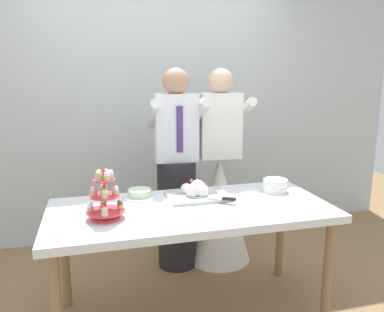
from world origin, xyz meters
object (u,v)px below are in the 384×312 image
(cupcake_stand, at_px, (105,197))
(round_cake, at_px, (140,194))
(plate_stack, at_px, (275,185))
(dessert_table, at_px, (191,218))
(person_groom, at_px, (177,181))
(person_bride, at_px, (219,195))
(main_cake_tray, at_px, (197,192))

(cupcake_stand, bearing_deg, round_cake, 55.02)
(plate_stack, bearing_deg, round_cake, 173.30)
(plate_stack, relative_size, round_cake, 0.78)
(round_cake, bearing_deg, cupcake_stand, -124.98)
(dessert_table, bearing_deg, plate_stack, 13.90)
(round_cake, height_order, person_groom, person_groom)
(dessert_table, relative_size, cupcake_stand, 5.90)
(cupcake_stand, height_order, plate_stack, cupcake_stand)
(plate_stack, height_order, person_groom, person_groom)
(cupcake_stand, bearing_deg, dessert_table, 7.02)
(dessert_table, height_order, round_cake, round_cake)
(round_cake, xyz_separation_m, person_bride, (0.74, 0.46, -0.22))
(main_cake_tray, bearing_deg, dessert_table, -117.08)
(plate_stack, xyz_separation_m, person_groom, (-0.61, 0.54, -0.07))
(main_cake_tray, relative_size, plate_stack, 2.24)
(main_cake_tray, height_order, round_cake, main_cake_tray)
(person_groom, bearing_deg, main_cake_tray, -87.24)
(dessert_table, distance_m, person_groom, 0.71)
(dessert_table, bearing_deg, person_groom, 85.06)
(plate_stack, bearing_deg, person_groom, 138.29)
(person_bride, bearing_deg, plate_stack, -67.92)
(person_groom, bearing_deg, person_bride, 3.78)
(main_cake_tray, bearing_deg, cupcake_stand, -159.23)
(dessert_table, xyz_separation_m, cupcake_stand, (-0.54, -0.07, 0.20))
(round_cake, bearing_deg, dessert_table, -43.44)
(round_cake, bearing_deg, plate_stack, -6.70)
(dessert_table, relative_size, plate_stack, 9.62)
(main_cake_tray, bearing_deg, plate_stack, -0.45)
(cupcake_stand, bearing_deg, person_bride, 39.32)
(main_cake_tray, xyz_separation_m, person_bride, (0.35, 0.56, -0.23))
(dessert_table, bearing_deg, person_bride, 59.06)
(plate_stack, height_order, person_bride, person_bride)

